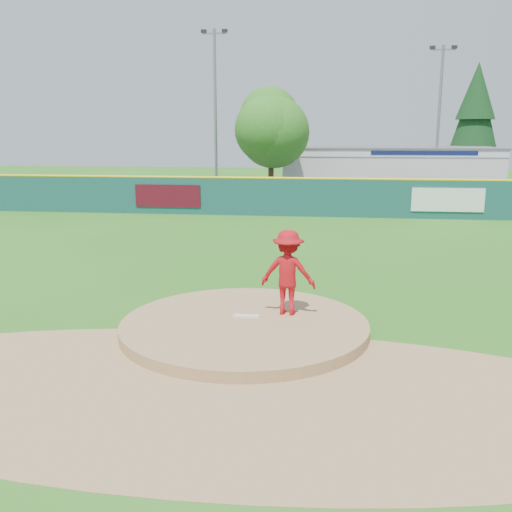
# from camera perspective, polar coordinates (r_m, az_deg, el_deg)

# --- Properties ---
(ground) EXTENTS (120.00, 120.00, 0.00)m
(ground) POSITION_cam_1_polar(r_m,az_deg,el_deg) (12.83, -1.16, -7.58)
(ground) COLOR #286B19
(ground) RESTS_ON ground
(pitchers_mound) EXTENTS (5.50, 5.50, 0.50)m
(pitchers_mound) POSITION_cam_1_polar(r_m,az_deg,el_deg) (12.83, -1.16, -7.58)
(pitchers_mound) COLOR #9E774C
(pitchers_mound) RESTS_ON ground
(pitching_rubber) EXTENTS (0.60, 0.15, 0.04)m
(pitching_rubber) POSITION_cam_1_polar(r_m,az_deg,el_deg) (13.02, -0.96, -6.02)
(pitching_rubber) COLOR white
(pitching_rubber) RESTS_ON pitchers_mound
(infield_dirt_arc) EXTENTS (15.40, 15.40, 0.01)m
(infield_dirt_arc) POSITION_cam_1_polar(r_m,az_deg,el_deg) (10.10, -3.74, -13.28)
(infield_dirt_arc) COLOR #9E774C
(infield_dirt_arc) RESTS_ON ground
(parking_lot) EXTENTS (44.00, 16.00, 0.02)m
(parking_lot) POSITION_cam_1_polar(r_m,az_deg,el_deg) (39.22, 4.72, 5.87)
(parking_lot) COLOR #38383A
(parking_lot) RESTS_ON ground
(pitcher) EXTENTS (1.34, 0.88, 1.96)m
(pitcher) POSITION_cam_1_polar(r_m,az_deg,el_deg) (13.03, 3.22, -1.64)
(pitcher) COLOR #B00F16
(pitcher) RESTS_ON pitchers_mound
(van) EXTENTS (5.38, 3.15, 1.41)m
(van) POSITION_cam_1_polar(r_m,az_deg,el_deg) (37.89, 15.25, 6.34)
(van) COLOR white
(van) RESTS_ON parking_lot
(pool_building_grp) EXTENTS (15.20, 8.20, 3.31)m
(pool_building_grp) POSITION_cam_1_polar(r_m,az_deg,el_deg) (44.21, 12.95, 8.47)
(pool_building_grp) COLOR silver
(pool_building_grp) RESTS_ON ground
(fence_banners) EXTENTS (18.23, 0.04, 1.20)m
(fence_banners) POSITION_cam_1_polar(r_m,az_deg,el_deg) (30.07, 4.77, 5.82)
(fence_banners) COLOR #540C19
(fence_banners) RESTS_ON ground
(playground_slide) EXTENTS (0.94, 2.66, 1.47)m
(playground_slide) POSITION_cam_1_polar(r_m,az_deg,el_deg) (39.85, -19.22, 6.39)
(playground_slide) COLOR blue
(playground_slide) RESTS_ON ground
(outfield_fence) EXTENTS (40.00, 0.14, 2.07)m
(outfield_fence) POSITION_cam_1_polar(r_m,az_deg,el_deg) (30.16, 3.92, 6.03)
(outfield_fence) COLOR #164948
(outfield_fence) RESTS_ON ground
(deciduous_tree) EXTENTS (5.60, 5.60, 7.36)m
(deciduous_tree) POSITION_cam_1_polar(r_m,az_deg,el_deg) (37.13, 1.53, 12.57)
(deciduous_tree) COLOR #382314
(deciduous_tree) RESTS_ON ground
(conifer_tree) EXTENTS (4.40, 4.40, 9.50)m
(conifer_tree) POSITION_cam_1_polar(r_m,az_deg,el_deg) (49.24, 21.07, 12.86)
(conifer_tree) COLOR #382314
(conifer_tree) RESTS_ON ground
(light_pole_left) EXTENTS (1.75, 0.25, 11.00)m
(light_pole_left) POSITION_cam_1_polar(r_m,az_deg,el_deg) (39.74, -4.09, 14.69)
(light_pole_left) COLOR gray
(light_pole_left) RESTS_ON ground
(light_pole_right) EXTENTS (1.75, 0.25, 10.00)m
(light_pole_right) POSITION_cam_1_polar(r_m,az_deg,el_deg) (41.58, 17.83, 13.34)
(light_pole_right) COLOR gray
(light_pole_right) RESTS_ON ground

